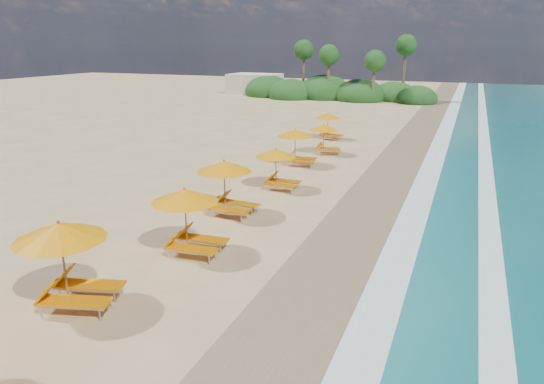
% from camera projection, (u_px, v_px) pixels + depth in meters
% --- Properties ---
extents(ground, '(160.00, 160.00, 0.00)m').
position_uv_depth(ground, '(272.00, 219.00, 20.72)').
color(ground, tan).
rests_on(ground, ground).
extents(wet_sand, '(4.00, 160.00, 0.01)m').
position_uv_depth(wet_sand, '(366.00, 232.00, 19.29)').
color(wet_sand, '#8E7455').
rests_on(wet_sand, ground).
extents(surf_foam, '(4.00, 160.00, 0.01)m').
position_uv_depth(surf_foam, '(438.00, 242.00, 18.32)').
color(surf_foam, white).
rests_on(surf_foam, ground).
extents(station_2, '(3.21, 3.13, 2.56)m').
position_uv_depth(station_2, '(70.00, 259.00, 13.55)').
color(station_2, olive).
rests_on(station_2, ground).
extents(station_3, '(2.70, 2.53, 2.40)m').
position_uv_depth(station_3, '(191.00, 217.00, 17.05)').
color(station_3, olive).
rests_on(station_3, ground).
extents(station_4, '(2.70, 2.52, 2.42)m').
position_uv_depth(station_4, '(228.00, 184.00, 20.96)').
color(station_4, olive).
rests_on(station_4, ground).
extents(station_5, '(2.30, 2.13, 2.12)m').
position_uv_depth(station_5, '(279.00, 166.00, 24.68)').
color(station_5, olive).
rests_on(station_5, ground).
extents(station_6, '(2.58, 2.43, 2.24)m').
position_uv_depth(station_6, '(298.00, 145.00, 29.52)').
color(station_6, olive).
rests_on(station_6, ground).
extents(station_7, '(2.61, 2.57, 2.04)m').
position_uv_depth(station_7, '(326.00, 137.00, 32.50)').
color(station_7, olive).
rests_on(station_7, ground).
extents(station_8, '(2.43, 2.32, 2.04)m').
position_uv_depth(station_8, '(330.00, 124.00, 37.49)').
color(station_8, olive).
rests_on(station_8, ground).
extents(treeline, '(25.80, 8.80, 9.74)m').
position_uv_depth(treeline, '(331.00, 91.00, 64.35)').
color(treeline, '#163D14').
rests_on(treeline, ground).
extents(beach_building, '(7.00, 5.00, 2.80)m').
position_uv_depth(beach_building, '(255.00, 84.00, 70.74)').
color(beach_building, beige).
rests_on(beach_building, ground).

